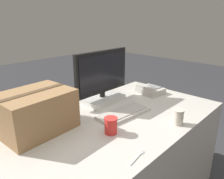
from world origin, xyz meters
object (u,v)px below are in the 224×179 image
at_px(paper_cup_right, 178,117).
at_px(paper_cup_left, 111,126).
at_px(cardboard_box, 36,112).
at_px(keyboard, 123,113).
at_px(desk_phone, 150,90).
at_px(monitor, 102,82).
at_px(spoon, 139,155).

bearing_deg(paper_cup_right, paper_cup_left, 147.88).
bearing_deg(cardboard_box, keyboard, -24.72).
bearing_deg(keyboard, desk_phone, 17.29).
bearing_deg(desk_phone, paper_cup_left, -157.77).
xyz_separation_m(paper_cup_left, paper_cup_right, (0.39, -0.24, 0.00)).
height_order(monitor, paper_cup_left, monitor).
xyz_separation_m(monitor, desk_phone, (0.44, -0.17, -0.14)).
distance_m(monitor, cardboard_box, 0.61).
distance_m(monitor, keyboard, 0.33).
bearing_deg(cardboard_box, paper_cup_right, -42.10).
xyz_separation_m(desk_phone, spoon, (-0.83, -0.49, -0.03)).
bearing_deg(spoon, desk_phone, 20.95).
bearing_deg(paper_cup_left, monitor, 51.16).
distance_m(keyboard, paper_cup_left, 0.28).
relative_size(paper_cup_left, paper_cup_right, 0.98).
height_order(paper_cup_right, spoon, paper_cup_right).
distance_m(monitor, spoon, 0.79).
xyz_separation_m(monitor, cardboard_box, (-0.61, -0.04, -0.04)).
xyz_separation_m(monitor, paper_cup_left, (-0.32, -0.40, -0.12)).
bearing_deg(paper_cup_right, keyboard, 110.46).
bearing_deg(desk_phone, spoon, -143.86).
bearing_deg(monitor, paper_cup_right, -84.50).
bearing_deg(keyboard, spoon, -124.99).
bearing_deg(cardboard_box, spoon, -70.61).
xyz_separation_m(monitor, keyboard, (-0.07, -0.28, -0.16)).
height_order(desk_phone, cardboard_box, cardboard_box).
bearing_deg(paper_cup_right, spoon, -177.40).
relative_size(keyboard, desk_phone, 1.86).
distance_m(spoon, cardboard_box, 0.68).
bearing_deg(cardboard_box, desk_phone, -7.20).
distance_m(monitor, desk_phone, 0.50).
distance_m(paper_cup_right, cardboard_box, 0.91).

